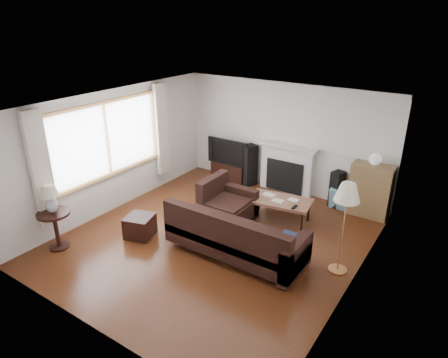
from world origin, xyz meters
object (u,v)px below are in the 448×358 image
Objects in this scene: floor_lamp at (343,229)px; side_table at (56,230)px; tv_stand at (230,171)px; coffee_table at (279,210)px; bookshelf at (370,191)px; sectional_sofa at (236,234)px.

side_table is (-4.37, -2.10, -0.42)m from floor_lamp.
coffee_table is (1.96, -1.22, 0.01)m from tv_stand.
floor_lamp is (1.55, -0.97, 0.54)m from coffee_table.
floor_lamp is at bearing -86.11° from bookshelf.
sectional_sofa is 1.75m from floor_lamp.
sectional_sofa reaches higher than tv_stand.
bookshelf reaches higher than sectional_sofa.
coffee_table is 1.91m from floor_lamp.
coffee_table is at bearing -31.84° from tv_stand.
sectional_sofa is 3.72× the size of side_table.
tv_stand is 0.58× the size of floor_lamp.
tv_stand is 1.28× the size of side_table.
side_table is at bearing -154.30° from floor_lamp.
tv_stand is 3.33m from sectional_sofa.
floor_lamp is (1.62, 0.55, 0.35)m from sectional_sofa.
bookshelf reaches higher than side_table.
bookshelf is at bearing 0.51° from tv_stand.
side_table is (-0.86, -4.29, 0.13)m from tv_stand.
bookshelf is at bearing 93.89° from floor_lamp.
tv_stand is at bearing 148.10° from floor_lamp.
bookshelf is at bearing 45.66° from side_table.
tv_stand is 4.17m from floor_lamp.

